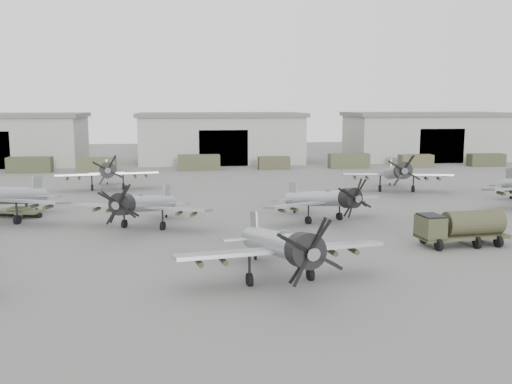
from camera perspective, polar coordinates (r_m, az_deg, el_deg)
ground at (r=41.17m, az=1.79°, el=-5.89°), size 220.00×220.00×0.00m
hangar_center at (r=101.66m, az=-3.52°, el=5.48°), size 29.00×14.80×8.70m
hangar_right at (r=110.63m, az=16.62°, el=5.40°), size 29.00×14.80×8.70m
support_truck_1 at (r=92.88m, az=-21.68°, el=2.55°), size 6.51×2.20×2.35m
support_truck_2 at (r=90.88m, az=-15.67°, el=2.67°), size 5.82×2.20×2.19m
support_truck_3 at (r=89.83m, az=-5.72°, el=2.96°), size 6.52×2.20×2.40m
support_truck_4 at (r=90.88m, az=1.80°, el=2.93°), size 4.94×2.20×1.98m
support_truck_5 at (r=93.51m, az=9.27°, el=3.10°), size 6.50×2.20×2.34m
support_truck_6 at (r=97.28m, az=15.69°, el=3.02°), size 5.38×2.20×2.04m
support_truck_7 at (r=102.62m, az=22.03°, el=3.00°), size 5.96×2.20×2.06m
aircraft_near_1 at (r=33.38m, az=2.56°, el=-5.37°), size 12.69×11.42×5.04m
aircraft_mid_1 at (r=48.55m, az=-11.32°, el=-1.20°), size 11.53×10.42×4.67m
aircraft_mid_2 at (r=50.76m, az=6.94°, el=-0.71°), size 11.17×10.12×4.56m
aircraft_far_0 at (r=71.12m, az=-14.64°, el=1.96°), size 12.30×11.07×4.88m
aircraft_far_1 at (r=69.44m, az=13.95°, el=1.92°), size 12.98×11.68×5.15m
fuel_tanker at (r=44.96m, az=19.82°, el=-3.19°), size 6.92×3.54×2.60m
ground_crew at (r=58.62m, az=-21.98°, el=-1.20°), size 0.53×0.70×1.74m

